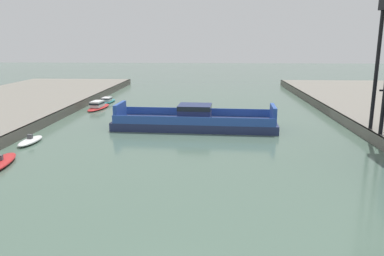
# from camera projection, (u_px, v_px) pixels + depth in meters

# --- Properties ---
(chain_ferry) EXTENTS (22.56, 8.05, 3.30)m
(chain_ferry) POSITION_uv_depth(u_px,v_px,m) (195.00, 121.00, 52.23)
(chain_ferry) COLOR navy
(chain_ferry) RESTS_ON ground
(moored_boat_near_left) EXTENTS (2.57, 6.62, 1.05)m
(moored_boat_near_left) POSITION_uv_depth(u_px,v_px,m) (107.00, 100.00, 74.33)
(moored_boat_near_left) COLOR #237075
(moored_boat_near_left) RESTS_ON ground
(moored_boat_near_right) EXTENTS (1.82, 4.92, 1.09)m
(moored_boat_near_right) POSITION_uv_depth(u_px,v_px,m) (30.00, 141.00, 44.37)
(moored_boat_near_right) COLOR white
(moored_boat_near_right) RESTS_ON ground
(moored_boat_mid_right) EXTENTS (3.14, 8.21, 1.46)m
(moored_boat_mid_right) POSITION_uv_depth(u_px,v_px,m) (98.00, 106.00, 67.18)
(moored_boat_mid_right) COLOR red
(moored_boat_mid_right) RESTS_ON ground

